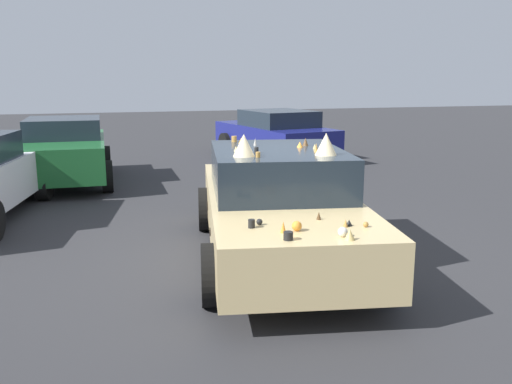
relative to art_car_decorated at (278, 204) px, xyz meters
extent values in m
plane|color=#2D2D30|center=(-0.02, 0.00, -0.72)|extent=(60.00, 60.00, 0.00)
cube|color=#D8BC7F|center=(-0.02, 0.00, -0.14)|extent=(4.86, 2.52, 0.61)
cube|color=#1E2833|center=(0.07, -0.01, 0.43)|extent=(2.37, 1.96, 0.54)
cylinder|color=black|center=(-1.59, -0.65, -0.39)|extent=(0.69, 0.33, 0.66)
cylinder|color=black|center=(-1.28, 1.14, -0.39)|extent=(0.69, 0.33, 0.66)
cylinder|color=black|center=(1.24, -1.13, -0.39)|extent=(0.69, 0.33, 0.66)
cylinder|color=black|center=(1.55, 0.66, -0.39)|extent=(0.69, 0.33, 0.66)
ellipsoid|color=black|center=(0.75, -1.03, -0.25)|extent=(0.11, 0.04, 0.13)
ellipsoid|color=black|center=(-1.35, 1.13, -0.30)|extent=(0.11, 0.04, 0.14)
ellipsoid|color=black|center=(-1.68, -0.62, -0.19)|extent=(0.17, 0.05, 0.10)
ellipsoid|color=black|center=(1.11, 0.72, -0.25)|extent=(0.13, 0.04, 0.11)
ellipsoid|color=black|center=(1.93, 0.57, -0.26)|extent=(0.12, 0.04, 0.12)
ellipsoid|color=black|center=(-0.76, 1.03, -0.30)|extent=(0.11, 0.04, 0.13)
ellipsoid|color=black|center=(1.12, 0.71, -0.20)|extent=(0.14, 0.04, 0.08)
ellipsoid|color=black|center=(-0.13, 0.93, -0.26)|extent=(0.17, 0.05, 0.11)
cone|color=orange|center=(-1.82, 0.55, 0.22)|extent=(0.08, 0.08, 0.11)
cylinder|color=black|center=(-1.57, 0.80, 0.21)|extent=(0.09, 0.09, 0.08)
cone|color=black|center=(-1.77, -0.15, 0.20)|extent=(0.10, 0.10, 0.06)
cone|color=tan|center=(-2.21, 0.05, 0.22)|extent=(0.13, 0.13, 0.10)
sphere|color=orange|center=(-1.80, 0.41, 0.21)|extent=(0.10, 0.10, 0.10)
sphere|color=#A87A38|center=(-1.86, -0.29, 0.19)|extent=(0.05, 0.05, 0.05)
sphere|color=silver|center=(-2.10, 0.07, 0.21)|extent=(0.09, 0.09, 0.09)
cone|color=#A87A38|center=(-1.80, -0.10, 0.20)|extent=(0.06, 0.06, 0.08)
cylinder|color=black|center=(-2.06, 0.58, 0.20)|extent=(0.12, 0.12, 0.08)
sphere|color=black|center=(-1.49, 0.69, 0.20)|extent=(0.06, 0.06, 0.06)
cone|color=#51381E|center=(-1.46, 0.04, 0.21)|extent=(0.06, 0.06, 0.08)
cone|color=#A87A38|center=(-0.34, -0.37, 0.76)|extent=(0.06, 0.06, 0.11)
cylinder|color=#A87A38|center=(-0.54, 0.43, 0.73)|extent=(0.07, 0.07, 0.06)
cone|color=orange|center=(0.74, 0.29, 0.74)|extent=(0.10, 0.10, 0.09)
cone|color=#51381E|center=(0.29, -0.47, 0.76)|extent=(0.11, 0.11, 0.11)
cylinder|color=black|center=(-0.22, 0.35, 0.74)|extent=(0.07, 0.07, 0.07)
cone|color=orange|center=(0.15, -0.34, 0.74)|extent=(0.11, 0.11, 0.08)
cylinder|color=#A87A38|center=(0.96, 0.34, 0.74)|extent=(0.10, 0.10, 0.08)
cone|color=gray|center=(0.49, 0.17, 0.75)|extent=(0.06, 0.06, 0.10)
cone|color=tan|center=(-0.05, -0.47, 0.74)|extent=(0.05, 0.05, 0.07)
cone|color=tan|center=(0.01, 0.55, 0.73)|extent=(0.07, 0.07, 0.06)
cone|color=beige|center=(-0.59, -0.39, 0.83)|extent=(0.26, 0.26, 0.26)
cone|color=beige|center=(-0.42, 0.57, 0.83)|extent=(0.26, 0.26, 0.26)
cube|color=#1E602D|center=(6.11, 2.91, -0.09)|extent=(3.93, 1.72, 0.72)
cube|color=#1E2833|center=(6.32, 2.90, 0.48)|extent=(1.74, 1.57, 0.43)
cylinder|color=black|center=(4.89, 2.05, -0.40)|extent=(0.65, 0.23, 0.65)
cylinder|color=black|center=(4.90, 3.78, -0.40)|extent=(0.65, 0.23, 0.65)
cylinder|color=black|center=(7.31, 2.03, -0.40)|extent=(0.65, 0.23, 0.65)
cylinder|color=black|center=(7.33, 3.76, -0.40)|extent=(0.65, 0.23, 0.65)
cube|color=navy|center=(8.38, -2.65, -0.11)|extent=(4.55, 2.60, 0.67)
cube|color=#1E2833|center=(8.13, -2.70, 0.44)|extent=(2.23, 1.99, 0.44)
cylinder|color=black|center=(9.50, -1.49, -0.40)|extent=(0.68, 0.35, 0.65)
cylinder|color=black|center=(9.86, -3.27, -0.40)|extent=(0.68, 0.35, 0.65)
cylinder|color=black|center=(6.90, -2.02, -0.40)|extent=(0.68, 0.35, 0.65)
cylinder|color=black|center=(7.26, -3.80, -0.40)|extent=(0.68, 0.35, 0.65)
cylinder|color=black|center=(4.46, 3.23, -0.42)|extent=(0.63, 0.33, 0.60)
camera|label=1|loc=(-6.59, 2.19, 1.63)|focal=38.75mm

